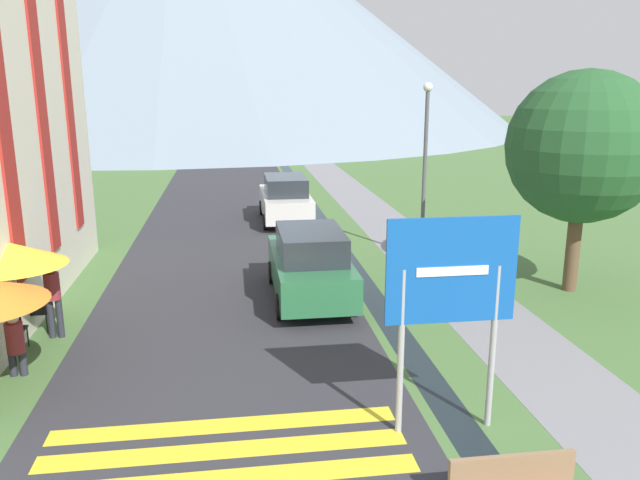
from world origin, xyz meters
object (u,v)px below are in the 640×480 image
at_px(parked_car_far, 285,199).
at_px(cafe_umbrella_middle_yellow, 12,254).
at_px(road_sign, 451,290).
at_px(cafe_chair_middle, 13,328).
at_px(person_seated_far, 15,341).
at_px(streetlamp, 425,157).
at_px(tree_by_path, 583,147).
at_px(cafe_chair_far_left, 38,310).
at_px(person_standing_terrace, 53,295).
at_px(parked_car_near, 310,264).

height_order(parked_car_far, cafe_umbrella_middle_yellow, cafe_umbrella_middle_yellow).
bearing_deg(cafe_umbrella_middle_yellow, road_sign, -28.84).
relative_size(cafe_chair_middle, person_seated_far, 0.68).
bearing_deg(parked_car_far, streetlamp, -56.86).
bearing_deg(tree_by_path, road_sign, -132.21).
xyz_separation_m(parked_car_far, streetlamp, (3.78, -5.79, 2.24)).
xyz_separation_m(cafe_chair_far_left, streetlamp, (10.10, 4.80, 2.64)).
bearing_deg(person_standing_terrace, tree_by_path, 6.47).
distance_m(road_sign, person_standing_terrace, 8.55).
bearing_deg(road_sign, parked_car_far, 94.11).
height_order(parked_car_near, cafe_chair_far_left, parked_car_near).
relative_size(parked_car_near, person_standing_terrace, 2.69).
height_order(cafe_umbrella_middle_yellow, streetlamp, streetlamp).
distance_m(parked_car_near, person_seated_far, 6.89).
distance_m(streetlamp, tree_by_path, 4.76).
xyz_separation_m(parked_car_far, cafe_chair_far_left, (-6.32, -10.59, -0.40)).
xyz_separation_m(parked_car_far, person_standing_terrace, (-5.89, -10.93, 0.04)).
bearing_deg(cafe_chair_middle, person_standing_terrace, 28.94).
bearing_deg(person_standing_terrace, road_sign, -33.85).
height_order(person_seated_far, streetlamp, streetlamp).
height_order(road_sign, cafe_umbrella_middle_yellow, road_sign).
bearing_deg(road_sign, streetlamp, 74.91).
distance_m(parked_car_far, person_seated_far, 14.12).
xyz_separation_m(road_sign, cafe_umbrella_middle_yellow, (-7.54, 4.15, -0.28)).
bearing_deg(person_seated_far, cafe_chair_far_left, 95.53).
bearing_deg(cafe_umbrella_middle_yellow, parked_car_far, 60.80).
height_order(road_sign, person_seated_far, road_sign).
height_order(cafe_umbrella_middle_yellow, person_standing_terrace, cafe_umbrella_middle_yellow).
bearing_deg(parked_car_near, road_sign, -78.44).
relative_size(road_sign, person_seated_far, 2.73).
xyz_separation_m(parked_car_near, cafe_chair_middle, (-6.33, -2.39, -0.40)).
xyz_separation_m(cafe_umbrella_middle_yellow, person_standing_terrace, (0.53, 0.55, -1.06)).
height_order(road_sign, person_standing_terrace, road_sign).
distance_m(road_sign, parked_car_near, 6.69).
height_order(road_sign, parked_car_near, road_sign).
bearing_deg(cafe_chair_middle, tree_by_path, -9.31).
height_order(cafe_umbrella_middle_yellow, tree_by_path, tree_by_path).
height_order(road_sign, tree_by_path, tree_by_path).
xyz_separation_m(person_standing_terrace, tree_by_path, (12.57, 1.43, 2.79)).
xyz_separation_m(parked_car_far, cafe_umbrella_middle_yellow, (-6.42, -11.48, 1.10)).
bearing_deg(parked_car_near, cafe_chair_far_left, -167.43).
relative_size(parked_car_far, streetlamp, 0.84).
xyz_separation_m(road_sign, cafe_chair_far_left, (-7.45, 5.05, -1.78)).
relative_size(road_sign, person_standing_terrace, 2.07).
relative_size(parked_car_near, cafe_chair_middle, 5.21).
bearing_deg(cafe_chair_middle, parked_car_near, 2.32).
relative_size(parked_car_near, cafe_chair_far_left, 5.21).
relative_size(cafe_chair_far_left, person_standing_terrace, 0.52).
bearing_deg(road_sign, parked_car_near, 101.56).
distance_m(parked_car_near, streetlamp, 5.71).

